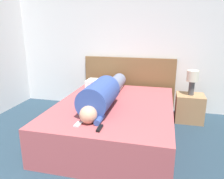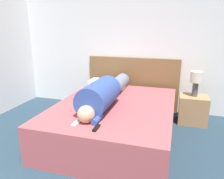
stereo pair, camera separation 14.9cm
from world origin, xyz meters
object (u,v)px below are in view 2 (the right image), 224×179
Objects in this scene: nightstand at (193,109)px; table_lamp at (196,80)px; tv_remote at (96,128)px; cell_phone at (76,123)px; pillow_near_headboard at (107,84)px; bed at (115,120)px; person_lying at (105,93)px.

table_lamp is (0.00, 0.00, 0.50)m from nightstand.
cell_phone is at bearing 168.97° from tv_remote.
pillow_near_headboard reaches higher than tv_remote.
bed is 0.91m from pillow_near_headboard.
bed is 0.43m from person_lying.
cell_phone is at bearing -130.38° from nightstand.
person_lying reaches higher than pillow_near_headboard.
person_lying is (-0.14, -0.06, 0.41)m from bed.
person_lying is (-1.23, -0.85, 0.42)m from nightstand.
tv_remote is at bearing -87.94° from bed.
table_lamp is 1.47m from pillow_near_headboard.
tv_remote is (0.03, -0.82, 0.26)m from bed.
person_lying is 0.87m from pillow_near_headboard.
nightstand is at bearing 49.62° from cell_phone.
table_lamp reaches higher than nightstand.
table_lamp is 0.65× the size of pillow_near_headboard.
tv_remote reaches higher than cell_phone.
cell_phone is at bearing -130.38° from table_lamp.
tv_remote is at bearing -77.68° from person_lying.
bed is at bearing 92.06° from tv_remote.
pillow_near_headboard reaches higher than nightstand.
table_lamp reaches higher than pillow_near_headboard.
bed is at bearing -144.01° from table_lamp.
nightstand is at bearing 180.00° from table_lamp.
bed is 4.50× the size of nightstand.
person_lying is 0.79m from tv_remote.
bed is 1.35m from nightstand.
table_lamp is 2.06m from cell_phone.
cell_phone reaches higher than bed.
person_lying reaches higher than tv_remote.
person_lying is at bearing 82.19° from cell_phone.
nightstand is 3.05× the size of tv_remote.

